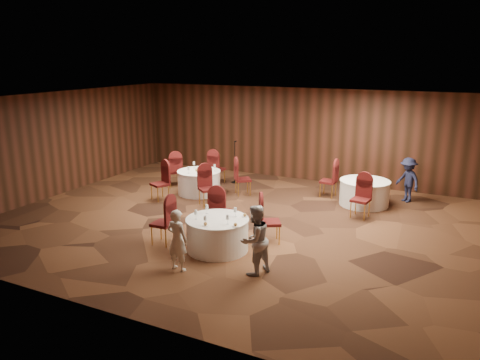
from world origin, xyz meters
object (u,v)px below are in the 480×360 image
at_px(table_main, 217,234).
at_px(table_left, 199,182).
at_px(woman_b, 255,240).
at_px(woman_a, 177,240).
at_px(mic_stand, 235,171).
at_px(man_c, 408,180).
at_px(table_right, 364,192).

bearing_deg(table_main, table_left, 126.26).
bearing_deg(table_main, woman_b, -29.69).
bearing_deg(woman_a, woman_b, -154.17).
bearing_deg(mic_stand, woman_b, -59.94).
distance_m(table_left, mic_stand, 1.74).
distance_m(woman_b, man_c, 6.72).
bearing_deg(table_right, mic_stand, 173.11).
bearing_deg(woman_b, table_right, -168.90).
distance_m(table_main, woman_a, 1.31).
height_order(table_left, man_c, man_c).
relative_size(table_left, woman_b, 0.95).
relative_size(table_right, woman_a, 1.11).
height_order(table_left, mic_stand, mic_stand).
xyz_separation_m(table_main, table_left, (-2.68, 3.65, 0.00)).
bearing_deg(table_left, man_c, 18.49).
bearing_deg(table_right, man_c, 39.05).
relative_size(table_left, woman_a, 1.05).
height_order(mic_stand, woman_b, mic_stand).
xyz_separation_m(mic_stand, man_c, (5.61, 0.33, 0.26)).
bearing_deg(table_right, table_left, -167.03).
distance_m(table_right, mic_stand, 4.56).
distance_m(table_left, woman_a, 5.50).
height_order(mic_stand, woman_a, mic_stand).
relative_size(table_main, mic_stand, 0.97).
relative_size(woman_a, man_c, 0.97).
distance_m(table_main, table_right, 5.31).
relative_size(table_main, table_left, 1.04).
height_order(table_right, woman_a, woman_a).
bearing_deg(mic_stand, woman_a, -72.89).
xyz_separation_m(table_left, woman_a, (2.46, -4.92, 0.28)).
height_order(table_left, table_right, same).
height_order(table_main, mic_stand, mic_stand).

